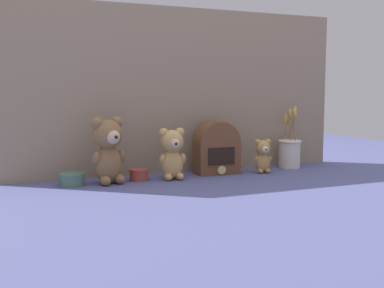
% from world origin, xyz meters
% --- Properties ---
extents(ground_plane, '(4.00, 4.00, 0.00)m').
position_xyz_m(ground_plane, '(0.00, 0.00, 0.00)').
color(ground_plane, '#4C5184').
extents(backdrop_wall, '(1.69, 0.02, 0.78)m').
position_xyz_m(backdrop_wall, '(0.00, 0.17, 0.39)').
color(backdrop_wall, gray).
rests_on(backdrop_wall, ground).
extents(teddy_bear_large, '(0.16, 0.14, 0.28)m').
position_xyz_m(teddy_bear_large, '(-0.39, 0.00, 0.15)').
color(teddy_bear_large, olive).
rests_on(teddy_bear_large, ground).
extents(teddy_bear_medium, '(0.12, 0.12, 0.23)m').
position_xyz_m(teddy_bear_medium, '(-0.11, -0.01, 0.12)').
color(teddy_bear_medium, tan).
rests_on(teddy_bear_medium, ground).
extents(teddy_bear_small, '(0.09, 0.08, 0.16)m').
position_xyz_m(teddy_bear_small, '(0.35, -0.01, 0.09)').
color(teddy_bear_small, tan).
rests_on(teddy_bear_small, ground).
extents(flower_vase, '(0.12, 0.13, 0.32)m').
position_xyz_m(flower_vase, '(0.56, 0.07, 0.09)').
color(flower_vase, silver).
rests_on(flower_vase, ground).
extents(vintage_radio, '(0.21, 0.12, 0.25)m').
position_xyz_m(vintage_radio, '(0.14, 0.05, 0.12)').
color(vintage_radio, brown).
rests_on(vintage_radio, ground).
extents(decorative_tin_tall, '(0.10, 0.10, 0.05)m').
position_xyz_m(decorative_tin_tall, '(-0.54, 0.02, 0.03)').
color(decorative_tin_tall, '#47705B').
rests_on(decorative_tin_tall, ground).
extents(decorative_tin_short, '(0.09, 0.09, 0.05)m').
position_xyz_m(decorative_tin_short, '(-0.25, 0.03, 0.03)').
color(decorative_tin_short, '#993D33').
rests_on(decorative_tin_short, ground).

